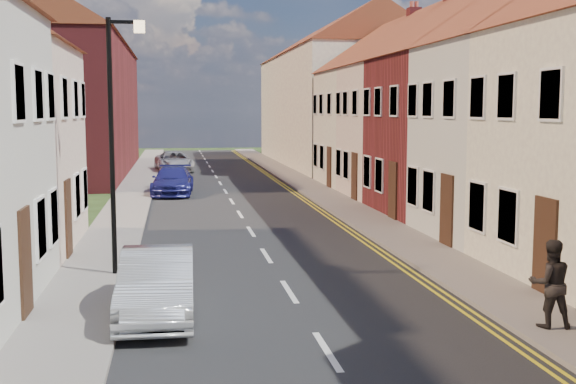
{
  "coord_description": "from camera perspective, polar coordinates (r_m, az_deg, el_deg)",
  "views": [
    {
      "loc": [
        -2.45,
        2.65,
        4.0
      ],
      "look_at": [
        0.67,
        22.4,
        1.72
      ],
      "focal_mm": 45.0,
      "sensor_mm": 36.0,
      "label": 1
    }
  ],
  "objects": [
    {
      "name": "road",
      "position": [
        27.75,
        -3.81,
        -1.79
      ],
      "size": [
        7.0,
        90.0,
        0.02
      ],
      "primitive_type": "cube",
      "color": "black",
      "rests_on": "ground"
    },
    {
      "name": "pavement_left",
      "position": [
        27.7,
        -12.92,
        -1.85
      ],
      "size": [
        1.8,
        90.0,
        0.12
      ],
      "primitive_type": "cube",
      "color": "slate",
      "rests_on": "ground"
    },
    {
      "name": "pavement_right",
      "position": [
        28.47,
        5.04,
        -1.49
      ],
      "size": [
        1.8,
        90.0,
        0.12
      ],
      "primitive_type": "cube",
      "color": "slate",
      "rests_on": "ground"
    },
    {
      "name": "cottage_r_cream_mid",
      "position": [
        23.93,
        20.6,
        7.23
      ],
      "size": [
        8.3,
        5.2,
        9.0
      ],
      "color": "beige",
      "rests_on": "ground"
    },
    {
      "name": "cottage_r_pink",
      "position": [
        28.76,
        15.27,
        7.21
      ],
      "size": [
        8.3,
        6.0,
        9.0
      ],
      "color": "maroon",
      "rests_on": "ground"
    },
    {
      "name": "cottage_r_white_far",
      "position": [
        33.76,
        11.49,
        7.17
      ],
      "size": [
        8.3,
        5.2,
        9.0
      ],
      "color": "beige",
      "rests_on": "ground"
    },
    {
      "name": "cottage_r_cream_far",
      "position": [
        38.87,
        8.7,
        7.11
      ],
      "size": [
        8.3,
        6.0,
        9.0
      ],
      "color": "beige",
      "rests_on": "ground"
    },
    {
      "name": "block_right_far",
      "position": [
        53.67,
        3.72,
        7.85
      ],
      "size": [
        8.3,
        24.2,
        10.5
      ],
      "color": "beige",
      "rests_on": "ground"
    },
    {
      "name": "block_left_far",
      "position": [
        47.86,
        -17.35,
        7.74
      ],
      "size": [
        8.3,
        24.2,
        10.5
      ],
      "color": "maroon",
      "rests_on": "ground"
    },
    {
      "name": "lamppost",
      "position": [
        17.41,
        -13.51,
        4.8
      ],
      "size": [
        0.88,
        0.15,
        6.0
      ],
      "color": "black",
      "rests_on": "pavement_left"
    },
    {
      "name": "car_mid",
      "position": [
        14.25,
        -10.3,
        -7.19
      ],
      "size": [
        1.46,
        4.0,
        1.31
      ],
      "primitive_type": "imported",
      "rotation": [
        0.0,
        0.0,
        -0.02
      ],
      "color": "#B8BBC1",
      "rests_on": "ground"
    },
    {
      "name": "car_far",
      "position": [
        34.62,
        -9.1,
        0.87
      ],
      "size": [
        2.14,
        4.66,
        1.32
      ],
      "primitive_type": "imported",
      "rotation": [
        0.0,
        0.0,
        -0.07
      ],
      "color": "navy",
      "rests_on": "ground"
    },
    {
      "name": "car_distant",
      "position": [
        47.47,
        -8.99,
        2.37
      ],
      "size": [
        2.73,
        4.96,
        1.32
      ],
      "primitive_type": "imported",
      "rotation": [
        0.0,
        0.0,
        0.12
      ],
      "color": "silver",
      "rests_on": "ground"
    },
    {
      "name": "pedestrian_right",
      "position": [
        13.81,
        20.02,
        -6.8
      ],
      "size": [
        0.86,
        0.72,
        1.59
      ],
      "primitive_type": "imported",
      "rotation": [
        0.0,
        0.0,
        2.98
      ],
      "color": "black",
      "rests_on": "pavement_right"
    }
  ]
}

